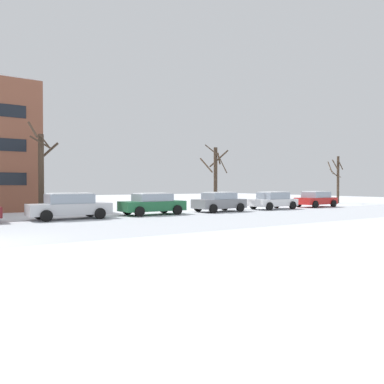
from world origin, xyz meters
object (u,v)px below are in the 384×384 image
parked_car_silver (70,206)px  parked_car_gray (219,202)px  parked_car_green (152,204)px  parked_car_red (316,199)px  parked_car_white (273,200)px

parked_car_silver → parked_car_gray: 10.93m
parked_car_green → parked_car_red: 16.38m
parked_car_green → parked_car_silver: bearing=-176.3°
parked_car_gray → parked_car_red: 10.92m
parked_car_gray → parked_car_green: bearing=179.4°
parked_car_white → parked_car_red: 5.46m
parked_car_white → parked_car_gray: bearing=179.5°
parked_car_green → parked_car_white: 10.92m
parked_car_white → parked_car_red: size_ratio=1.04×
parked_car_gray → parked_car_white: bearing=-0.5°
parked_car_silver → parked_car_red: (21.84, 0.36, -0.04)m
parked_car_green → parked_car_red: bearing=0.0°
parked_car_red → parked_car_gray: bearing=-179.7°
parked_car_green → parked_car_red: parked_car_green is taller
parked_car_green → parked_car_gray: (5.46, -0.06, 0.01)m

